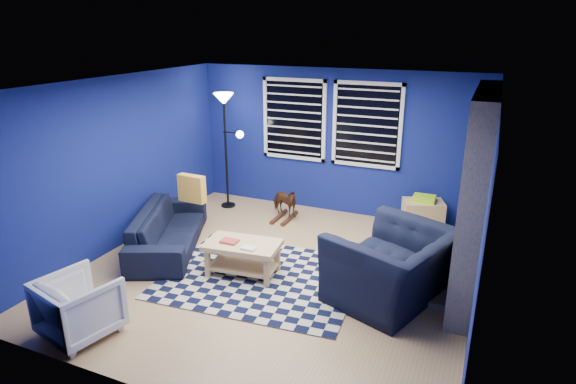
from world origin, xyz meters
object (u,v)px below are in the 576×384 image
(sofa, at_px, (169,229))
(cabinet, at_px, (423,216))
(coffee_table, at_px, (243,252))
(floor_lamp, at_px, (225,115))
(tv, at_px, (488,155))
(rocking_horse, at_px, (284,202))
(armchair_big, at_px, (391,266))
(armchair_bent, at_px, (79,306))

(sofa, distance_m, cabinet, 3.98)
(coffee_table, relative_size, floor_lamp, 0.50)
(tv, xyz_separation_m, rocking_horse, (-3.08, -0.24, -1.08))
(armchair_big, height_order, rocking_horse, armchair_big)
(armchair_bent, bearing_deg, tv, -118.91)
(armchair_big, bearing_deg, floor_lamp, -100.39)
(sofa, height_order, armchair_big, armchair_big)
(armchair_big, xyz_separation_m, floor_lamp, (-3.39, 2.01, 1.24))
(rocking_horse, relative_size, floor_lamp, 0.29)
(armchair_big, distance_m, coffee_table, 1.94)
(sofa, xyz_separation_m, rocking_horse, (1.13, 1.69, 0.02))
(armchair_big, height_order, floor_lamp, floor_lamp)
(armchair_big, bearing_deg, rocking_horse, -109.45)
(armchair_bent, relative_size, cabinet, 1.02)
(armchair_big, relative_size, floor_lamp, 0.66)
(cabinet, bearing_deg, floor_lamp, 164.16)
(sofa, xyz_separation_m, armchair_big, (3.33, -0.15, 0.14))
(tv, height_order, sofa, tv)
(armchair_bent, bearing_deg, rocking_horse, -86.38)
(tv, height_order, floor_lamp, floor_lamp)
(armchair_big, distance_m, rocking_horse, 2.86)
(cabinet, xyz_separation_m, floor_lamp, (-3.43, -0.23, 1.42))
(rocking_horse, distance_m, cabinet, 2.29)
(tv, bearing_deg, armchair_bent, -132.93)
(armchair_bent, distance_m, floor_lamp, 4.25)
(cabinet, distance_m, floor_lamp, 3.72)
(tv, xyz_separation_m, coffee_table, (-2.81, -2.23, -1.07))
(sofa, relative_size, coffee_table, 2.01)
(tv, xyz_separation_m, floor_lamp, (-4.27, -0.06, 0.29))
(coffee_table, distance_m, cabinet, 3.11)
(armchair_bent, relative_size, coffee_table, 0.72)
(coffee_table, bearing_deg, floor_lamp, 123.93)
(armchair_bent, xyz_separation_m, rocking_horse, (0.70, 3.82, -0.01))
(tv, bearing_deg, floor_lamp, -179.16)
(rocking_horse, bearing_deg, coffee_table, -152.08)
(floor_lamp, bearing_deg, armchair_big, -30.71)
(armchair_bent, distance_m, rocking_horse, 3.89)
(cabinet, bearing_deg, armchair_bent, -144.57)
(tv, xyz_separation_m, armchair_big, (-0.88, -2.07, -0.95))
(armchair_bent, bearing_deg, armchair_big, -131.50)
(armchair_big, bearing_deg, coffee_table, -65.02)
(rocking_horse, bearing_deg, armchair_bent, -170.30)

